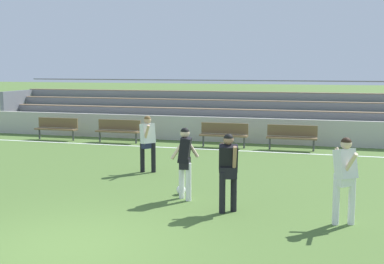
% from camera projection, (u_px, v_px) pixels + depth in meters
% --- Properties ---
extents(ground_plane, '(160.00, 160.00, 0.00)m').
position_uv_depth(ground_plane, '(65.00, 247.00, 8.43)').
color(ground_plane, '#4C6B30').
extents(field_line_sideline, '(44.00, 0.12, 0.01)m').
position_uv_depth(field_line_sideline, '(211.00, 149.00, 18.37)').
color(field_line_sideline, white).
rests_on(field_line_sideline, ground).
extents(sideline_wall, '(48.00, 0.16, 1.00)m').
position_uv_depth(sideline_wall, '(222.00, 130.00, 20.15)').
color(sideline_wall, '#BCB7AD').
rests_on(sideline_wall, ground).
extents(bleacher_stand, '(22.38, 2.98, 2.39)m').
position_uv_depth(bleacher_stand, '(236.00, 112.00, 22.43)').
color(bleacher_stand, '#897051').
rests_on(bleacher_stand, ground).
extents(bench_near_bin, '(1.80, 0.40, 0.90)m').
position_uv_depth(bench_near_bin, '(224.00, 133.00, 18.86)').
color(bench_near_bin, brown).
rests_on(bench_near_bin, ground).
extents(bench_near_wall_gap, '(1.80, 0.40, 0.90)m').
position_uv_depth(bench_near_wall_gap, '(292.00, 135.00, 18.19)').
color(bench_near_wall_gap, brown).
rests_on(bench_near_wall_gap, ground).
extents(bench_centre_sideline, '(1.80, 0.40, 0.90)m').
position_uv_depth(bench_centre_sideline, '(57.00, 127.00, 20.75)').
color(bench_centre_sideline, brown).
rests_on(bench_centre_sideline, ground).
extents(bench_far_right, '(1.80, 0.40, 0.90)m').
position_uv_depth(bench_far_right, '(118.00, 129.00, 20.02)').
color(bench_far_right, brown).
rests_on(bench_far_right, ground).
extents(player_dark_trailing_run, '(0.57, 0.46, 1.65)m').
position_uv_depth(player_dark_trailing_run, '(185.00, 157.00, 11.34)').
color(player_dark_trailing_run, white).
rests_on(player_dark_trailing_run, ground).
extents(player_dark_challenging, '(0.46, 0.52, 1.64)m').
position_uv_depth(player_dark_challenging, '(228.00, 166.00, 10.34)').
color(player_dark_challenging, black).
rests_on(player_dark_challenging, ground).
extents(player_white_deep_cover, '(0.50, 0.70, 1.69)m').
position_uv_depth(player_white_deep_cover, '(345.00, 173.00, 9.52)').
color(player_white_deep_cover, white).
rests_on(player_white_deep_cover, ground).
extents(player_white_dropping_back, '(0.46, 0.66, 1.63)m').
position_uv_depth(player_white_dropping_back, '(148.00, 139.00, 14.30)').
color(player_white_dropping_back, black).
rests_on(player_white_dropping_back, ground).
extents(soccer_ball, '(0.22, 0.22, 0.22)m').
position_uv_depth(soccer_ball, '(181.00, 190.00, 11.89)').
color(soccer_ball, white).
rests_on(soccer_ball, ground).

